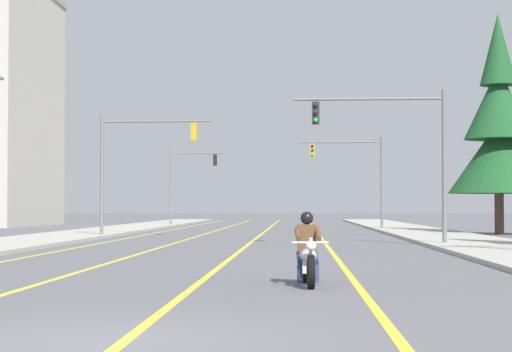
{
  "coord_description": "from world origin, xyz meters",
  "views": [
    {
      "loc": [
        2.2,
        -11.1,
        1.56
      ],
      "look_at": [
        0.96,
        17.55,
        2.47
      ],
      "focal_mm": 67.05,
      "sensor_mm": 36.0,
      "label": 1
    }
  ],
  "objects_px": {
    "traffic_signal_mid_right": "(358,168)",
    "traffic_signal_mid_left": "(186,175)",
    "conifer_tree_right_verge_far": "(499,133)",
    "traffic_signal_near_right": "(399,141)",
    "motorcycle_with_rider": "(308,256)",
    "traffic_signal_near_left": "(134,155)"
  },
  "relations": [
    {
      "from": "traffic_signal_mid_left",
      "to": "conifer_tree_right_verge_far",
      "type": "bearing_deg",
      "value": -49.49
    },
    {
      "from": "motorcycle_with_rider",
      "to": "traffic_signal_mid_left",
      "type": "relative_size",
      "value": 0.35
    },
    {
      "from": "conifer_tree_right_verge_far",
      "to": "traffic_signal_mid_right",
      "type": "bearing_deg",
      "value": 123.87
    },
    {
      "from": "motorcycle_with_rider",
      "to": "conifer_tree_right_verge_far",
      "type": "height_order",
      "value": "conifer_tree_right_verge_far"
    },
    {
      "from": "traffic_signal_mid_right",
      "to": "conifer_tree_right_verge_far",
      "type": "relative_size",
      "value": 0.51
    },
    {
      "from": "traffic_signal_near_right",
      "to": "motorcycle_with_rider",
      "type": "bearing_deg",
      "value": -101.32
    },
    {
      "from": "traffic_signal_mid_left",
      "to": "motorcycle_with_rider",
      "type": "bearing_deg",
      "value": -80.96
    },
    {
      "from": "traffic_signal_mid_right",
      "to": "conifer_tree_right_verge_far",
      "type": "bearing_deg",
      "value": -56.13
    },
    {
      "from": "motorcycle_with_rider",
      "to": "traffic_signal_mid_left",
      "type": "height_order",
      "value": "traffic_signal_mid_left"
    },
    {
      "from": "traffic_signal_near_right",
      "to": "traffic_signal_near_left",
      "type": "bearing_deg",
      "value": 141.49
    },
    {
      "from": "traffic_signal_mid_right",
      "to": "traffic_signal_mid_left",
      "type": "bearing_deg",
      "value": 135.1
    },
    {
      "from": "traffic_signal_mid_right",
      "to": "traffic_signal_mid_left",
      "type": "distance_m",
      "value": 18.42
    },
    {
      "from": "traffic_signal_near_left",
      "to": "traffic_signal_mid_right",
      "type": "distance_m",
      "value": 20.11
    },
    {
      "from": "traffic_signal_mid_right",
      "to": "traffic_signal_mid_left",
      "type": "relative_size",
      "value": 1.0
    },
    {
      "from": "motorcycle_with_rider",
      "to": "traffic_signal_mid_right",
      "type": "height_order",
      "value": "traffic_signal_mid_right"
    },
    {
      "from": "traffic_signal_mid_left",
      "to": "traffic_signal_near_right",
      "type": "bearing_deg",
      "value": -71.37
    },
    {
      "from": "motorcycle_with_rider",
      "to": "conifer_tree_right_verge_far",
      "type": "xyz_separation_m",
      "value": [
        10.95,
        34.3,
        5.04
      ]
    },
    {
      "from": "traffic_signal_near_left",
      "to": "motorcycle_with_rider",
      "type": "bearing_deg",
      "value": -73.73
    },
    {
      "from": "motorcycle_with_rider",
      "to": "traffic_signal_near_left",
      "type": "bearing_deg",
      "value": 106.27
    },
    {
      "from": "traffic_signal_near_right",
      "to": "traffic_signal_mid_right",
      "type": "distance_m",
      "value": 25.7
    },
    {
      "from": "conifer_tree_right_verge_far",
      "to": "traffic_signal_near_left",
      "type": "bearing_deg",
      "value": -164.65
    },
    {
      "from": "traffic_signal_near_right",
      "to": "traffic_signal_mid_left",
      "type": "relative_size",
      "value": 1.0
    }
  ]
}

